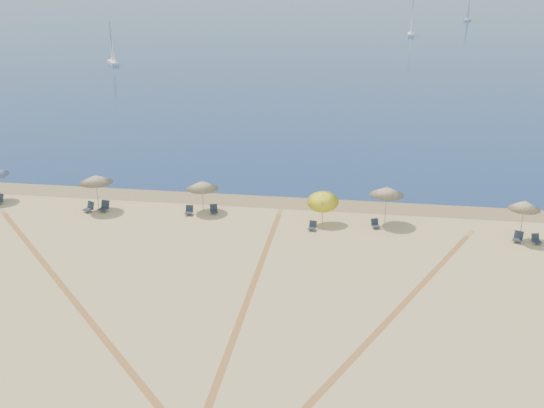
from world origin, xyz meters
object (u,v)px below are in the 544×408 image
(chair_9, at_px, (536,239))
(umbrella_2, at_px, (202,185))
(umbrella_1, at_px, (96,179))
(chair_8, at_px, (518,237))
(chair_3, at_px, (104,207))
(sailboat_2, at_px, (468,13))
(umbrella_3, at_px, (323,199))
(sailboat_1, at_px, (112,51))
(chair_4, at_px, (189,211))
(chair_2, at_px, (89,207))
(umbrella_4, at_px, (387,191))
(chair_7, at_px, (375,224))
(chair_6, at_px, (313,226))
(umbrella_5, at_px, (525,205))
(sailboat_0, at_px, (412,25))
(chair_5, at_px, (214,210))

(chair_9, bearing_deg, umbrella_2, 156.90)
(umbrella_1, distance_m, chair_8, 28.38)
(chair_3, height_order, sailboat_2, sailboat_2)
(umbrella_3, relative_size, sailboat_1, 0.34)
(chair_4, height_order, chair_8, chair_8)
(chair_2, bearing_deg, umbrella_1, 70.74)
(umbrella_4, relative_size, chair_7, 3.59)
(chair_6, distance_m, chair_7, 4.18)
(chair_8, bearing_deg, umbrella_4, -170.32)
(chair_9, bearing_deg, chair_7, 157.00)
(umbrella_5, height_order, chair_6, umbrella_5)
(sailboat_0, bearing_deg, chair_8, -88.01)
(umbrella_5, height_order, sailboat_0, sailboat_0)
(umbrella_4, distance_m, sailboat_2, 167.02)
(chair_7, height_order, sailboat_1, sailboat_1)
(chair_2, relative_size, chair_3, 1.04)
(chair_4, bearing_deg, umbrella_1, 176.61)
(chair_2, height_order, chair_6, chair_2)
(umbrella_2, xyz_separation_m, chair_8, (20.85, -2.30, -1.63))
(chair_8, bearing_deg, sailboat_1, 151.12)
(chair_6, bearing_deg, sailboat_1, 128.51)
(chair_3, bearing_deg, umbrella_1, 163.60)
(umbrella_2, distance_m, chair_5, 1.89)
(chair_5, relative_size, chair_8, 0.90)
(chair_4, bearing_deg, chair_6, -12.89)
(chair_2, distance_m, chair_5, 8.80)
(umbrella_5, height_order, chair_3, umbrella_5)
(umbrella_4, height_order, sailboat_0, sailboat_0)
(chair_4, bearing_deg, chair_3, 179.13)
(chair_3, bearing_deg, chair_5, 15.01)
(umbrella_2, bearing_deg, umbrella_1, -173.79)
(chair_8, height_order, chair_9, chair_8)
(umbrella_1, height_order, chair_7, umbrella_1)
(chair_2, relative_size, chair_5, 1.16)
(chair_2, bearing_deg, umbrella_2, 33.14)
(sailboat_1, bearing_deg, sailboat_2, 21.03)
(umbrella_1, relative_size, chair_4, 4.07)
(umbrella_2, distance_m, chair_4, 2.00)
(umbrella_2, bearing_deg, chair_4, -134.02)
(umbrella_3, bearing_deg, chair_6, -113.99)
(chair_8, xyz_separation_m, chair_9, (1.06, -0.09, -0.03))
(umbrella_4, bearing_deg, chair_7, -124.23)
(umbrella_2, bearing_deg, umbrella_4, -1.70)
(umbrella_4, distance_m, chair_7, 2.31)
(umbrella_3, height_order, chair_2, umbrella_3)
(chair_8, distance_m, sailboat_2, 167.80)
(chair_6, distance_m, chair_8, 12.91)
(chair_6, bearing_deg, chair_3, -177.08)
(chair_2, bearing_deg, umbrella_4, 26.32)
(umbrella_1, xyz_separation_m, chair_8, (28.27, -1.49, -1.98))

